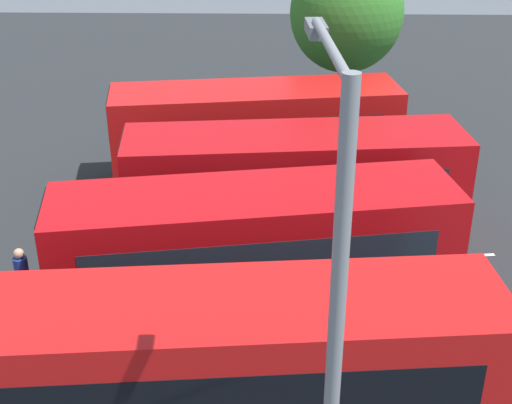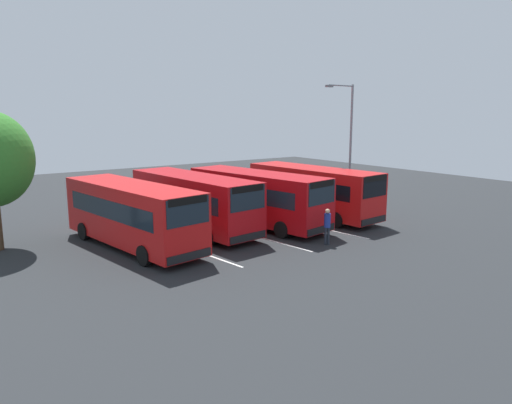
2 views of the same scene
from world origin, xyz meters
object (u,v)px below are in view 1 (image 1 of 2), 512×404
(bus_center_left, at_px, (293,181))
(street_lamp, at_px, (328,393))
(bus_far_left, at_px, (255,130))
(pedestrian, at_px, (23,277))
(depot_tree, at_px, (347,13))
(bus_far_right, at_px, (242,366))
(bus_center_right, at_px, (254,247))

(bus_center_left, bearing_deg, street_lamp, 84.14)
(bus_far_left, xyz_separation_m, pedestrian, (5.13, 7.95, -0.62))
(pedestrian, distance_m, depot_tree, 16.12)
(bus_far_right, bearing_deg, bus_center_left, -103.45)
(bus_center_right, relative_size, bus_far_right, 1.01)
(bus_center_left, distance_m, depot_tree, 9.95)
(bus_center_left, height_order, bus_far_right, same)
(bus_center_left, bearing_deg, bus_center_right, 68.59)
(street_lamp, bearing_deg, depot_tree, -9.64)
(bus_far_left, bearing_deg, depot_tree, -129.83)
(bus_center_right, distance_m, street_lamp, 8.92)
(street_lamp, bearing_deg, bus_center_left, -3.84)
(depot_tree, bearing_deg, pedestrian, 57.69)
(bus_center_right, height_order, pedestrian, bus_center_right)
(bus_center_left, xyz_separation_m, bus_center_right, (1.00, 3.58, 0.00))
(pedestrian, bearing_deg, street_lamp, -31.50)
(depot_tree, bearing_deg, bus_center_left, 77.00)
(bus_far_left, bearing_deg, street_lamp, 85.80)
(bus_far_left, distance_m, pedestrian, 9.48)
(bus_far_right, height_order, depot_tree, depot_tree)
(street_lamp, height_order, depot_tree, street_lamp)
(pedestrian, xyz_separation_m, depot_tree, (-8.44, -13.34, 3.24))
(bus_far_right, bearing_deg, bus_center_right, -96.80)
(bus_far_right, xyz_separation_m, street_lamp, (-1.10, 4.14, 3.07))
(pedestrian, bearing_deg, bus_center_right, 24.53)
(bus_far_left, distance_m, bus_far_right, 11.71)
(bus_far_right, relative_size, pedestrian, 5.21)
(bus_far_left, xyz_separation_m, street_lamp, (-1.15, 15.85, 3.07))
(bus_center_right, bearing_deg, bus_far_right, 78.91)
(bus_center_left, relative_size, pedestrian, 5.21)
(bus_center_left, bearing_deg, pedestrian, 26.60)
(bus_far_left, xyz_separation_m, bus_center_right, (-0.15, 7.53, 0.00))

